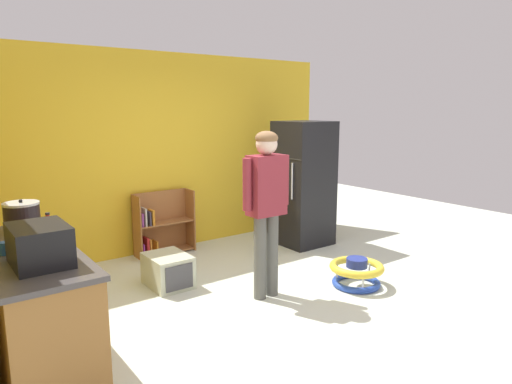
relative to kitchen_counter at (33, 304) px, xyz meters
The scene contains 16 objects.
ground_plane 2.26m from the kitchen_counter, ahead, with size 12.00×12.00×0.00m, color silver.
back_wall 3.14m from the kitchen_counter, 42.97° to the left, with size 5.20×0.06×2.70m, color yellow.
kitchen_counter is the anchor object (origin of this frame).
refrigerator 4.01m from the kitchen_counter, 15.67° to the left, with size 0.73×0.68×1.78m.
bookshelf 2.70m from the kitchen_counter, 43.83° to the left, with size 0.80×0.28×0.85m.
standing_person 2.30m from the kitchen_counter, ahead, with size 0.57×0.23×1.74m.
baby_walker 3.26m from the kitchen_counter, ahead, with size 0.60×0.60×0.32m.
pet_carrier 1.71m from the kitchen_counter, 26.20° to the left, with size 0.42×0.55×0.36m.
microwave 0.72m from the kitchen_counter, 88.63° to the right, with size 0.37×0.48×0.28m.
crock_pot 0.83m from the kitchen_counter, 82.65° to the left, with size 0.30×0.30×0.29m.
banana_bunch 0.49m from the kitchen_counter, 100.44° to the left, with size 0.12×0.16×0.04m.
ketchup_bottle 0.59m from the kitchen_counter, 28.76° to the left, with size 0.07×0.07×0.25m.
amber_bottle 0.55m from the kitchen_counter, 33.66° to the right, with size 0.07×0.07×0.25m.
teal_cup 0.55m from the kitchen_counter, 28.60° to the right, with size 0.08×0.08×0.10m, color teal.
red_cup 0.58m from the kitchen_counter, 98.94° to the left, with size 0.08×0.08×0.10m, color red.
blue_cup 0.52m from the kitchen_counter, 167.95° to the right, with size 0.08×0.08×0.10m, color blue.
Camera 1 is at (-2.81, -3.48, 1.98)m, focal length 32.27 mm.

